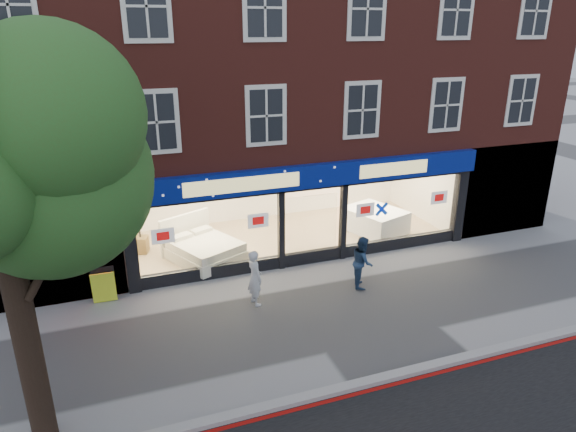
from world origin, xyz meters
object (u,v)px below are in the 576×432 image
pedestrian_grey (255,278)px  mattress_stack (374,220)px  sofa (381,217)px  a_board (104,286)px  pedestrian_blue (362,262)px  display_bed (203,248)px

pedestrian_grey → mattress_stack: bearing=-68.5°
mattress_stack → pedestrian_grey: 6.53m
sofa → a_board: bearing=25.0°
sofa → pedestrian_grey: size_ratio=1.09×
pedestrian_grey → pedestrian_blue: bearing=-101.4°
mattress_stack → display_bed: bearing=-177.5°
mattress_stack → a_board: bearing=-168.6°
pedestrian_blue → pedestrian_grey: bearing=110.6°
sofa → pedestrian_blue: bearing=65.1°
sofa → pedestrian_grey: 7.32m
display_bed → pedestrian_grey: (0.80, -3.14, 0.33)m
display_bed → pedestrian_grey: bearing=-100.7°
display_bed → a_board: 3.47m
mattress_stack → pedestrian_blue: pedestrian_blue is taller
mattress_stack → a_board: (-9.42, -1.90, -0.02)m
a_board → display_bed: bearing=29.5°
display_bed → mattress_stack: 6.37m
mattress_stack → sofa: size_ratio=1.43×
mattress_stack → a_board: size_ratio=2.52×
pedestrian_grey → pedestrian_blue: (3.22, -0.07, -0.02)m
display_bed → mattress_stack: (6.36, 0.28, 0.05)m
sofa → pedestrian_blue: (-2.94, -4.00, 0.42)m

